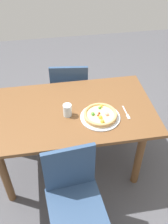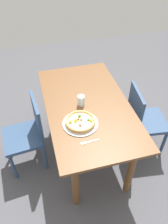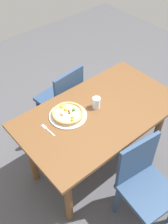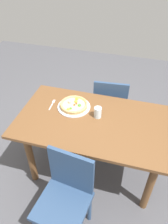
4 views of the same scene
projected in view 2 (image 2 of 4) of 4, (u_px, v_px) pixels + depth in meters
name	position (u px, v px, depth m)	size (l,w,h in m)	color
ground_plane	(87.00, 151.00, 2.73)	(6.00, 6.00, 0.00)	#4C4C51
dining_table	(87.00, 113.00, 2.29)	(1.45, 0.82, 0.76)	brown
chair_near	(143.00, 119.00, 2.47)	(0.45, 0.45, 0.86)	navy
chair_far	(29.00, 132.00, 2.32)	(0.44, 0.44, 0.86)	navy
plate	(80.00, 123.00, 2.01)	(0.32, 0.32, 0.01)	silver
pizza	(80.00, 121.00, 1.99)	(0.27, 0.27, 0.05)	tan
fork	(88.00, 142.00, 1.85)	(0.02, 0.17, 0.00)	silver
drinking_glass	(81.00, 100.00, 2.17)	(0.07, 0.07, 0.11)	silver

